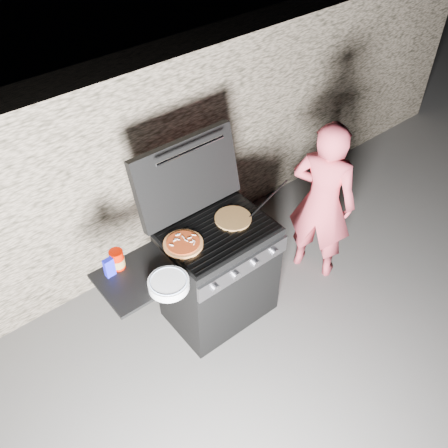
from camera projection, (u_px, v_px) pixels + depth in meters
ground at (219, 310)px, 4.16m from camera, size 50.00×50.00×0.00m
stone_wall at (140, 164)px, 4.15m from camera, size 8.00×0.35×1.80m
gas_grill at (193, 289)px, 3.73m from camera, size 1.34×0.79×0.91m
pizza_topped at (183, 243)px, 3.43m from camera, size 0.34×0.34×0.03m
pizza_plain at (233, 218)px, 3.63m from camera, size 0.34×0.34×0.01m
sauce_jar at (117, 259)px, 3.25m from camera, size 0.11×0.11×0.14m
blue_carton at (109, 267)px, 3.20m from camera, size 0.07×0.04×0.14m
plate_stack at (169, 284)px, 3.15m from camera, size 0.34×0.34×0.06m
person at (322, 202)px, 4.03m from camera, size 0.55×0.64×1.48m
tongs at (267, 199)px, 3.72m from camera, size 0.49×0.10×0.10m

